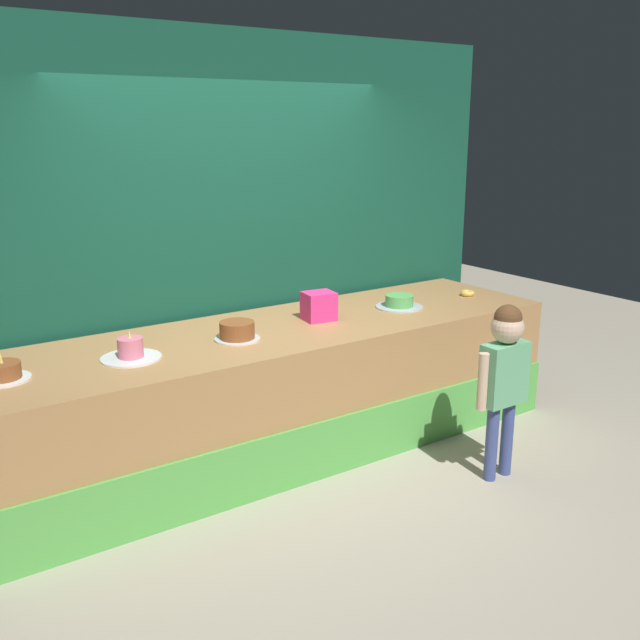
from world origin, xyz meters
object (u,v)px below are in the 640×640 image
object	(u,v)px
cake_center_right	(237,331)
cake_far_right	(399,302)
pink_box	(319,306)
child_figure	(504,368)
cake_center_left	(131,351)
cake_far_left	(3,372)
donut	(467,293)

from	to	relation	value
cake_center_right	cake_far_right	xyz separation A→B (m)	(1.39, 0.05, -0.02)
pink_box	child_figure	bearing A→B (deg)	-63.42
cake_center_left	cake_far_left	bearing A→B (deg)	176.88
child_figure	pink_box	size ratio (longest dim) A/B	5.42
cake_center_right	cake_far_left	bearing A→B (deg)	177.93
child_figure	cake_far_left	bearing A→B (deg)	157.05
cake_far_left	cake_center_left	bearing A→B (deg)	-3.12
cake_center_right	cake_far_right	bearing A→B (deg)	1.97
cake_center_left	cake_center_right	size ratio (longest dim) A/B	1.21
pink_box	cake_center_left	distance (m)	1.40
child_figure	donut	xyz separation A→B (m)	(0.80, 1.11, 0.16)
pink_box	cake_center_right	xyz separation A→B (m)	(-0.70, -0.10, -0.04)
child_figure	pink_box	world-z (taller)	child_figure
child_figure	pink_box	xyz separation A→B (m)	(-0.59, 1.18, 0.23)
pink_box	cake_center_right	distance (m)	0.71
donut	cake_far_right	world-z (taller)	cake_far_right
cake_center_left	cake_center_right	bearing A→B (deg)	-1.01
child_figure	cake_center_left	bearing A→B (deg)	151.06
pink_box	donut	world-z (taller)	pink_box
cake_center_right	cake_far_right	distance (m)	1.40
cake_center_left	child_figure	bearing A→B (deg)	-28.94
pink_box	cake_far_left	distance (m)	2.09
child_figure	cake_far_left	size ratio (longest dim) A/B	3.98
cake_far_right	cake_center_left	bearing A→B (deg)	-179.02
cake_center_right	donut	bearing A→B (deg)	0.76
donut	child_figure	bearing A→B (deg)	-125.79
child_figure	cake_far_left	distance (m)	2.92
cake_center_right	cake_far_right	size ratio (longest dim) A/B	0.83
cake_far_right	cake_far_left	bearing A→B (deg)	179.95
donut	cake_far_left	size ratio (longest dim) A/B	0.39
cake_far_left	cake_far_right	bearing A→B (deg)	-0.05
donut	cake_center_left	size ratio (longest dim) A/B	0.31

